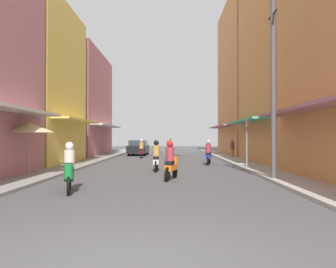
{
  "coord_description": "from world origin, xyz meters",
  "views": [
    {
      "loc": [
        0.54,
        -4.82,
        1.73
      ],
      "look_at": [
        0.32,
        16.76,
        1.94
      ],
      "focal_mm": 36.66,
      "sensor_mm": 36.0,
      "label": 1
    }
  ],
  "objects": [
    {
      "name": "utility_pole",
      "position": [
        4.58,
        8.79,
        3.69
      ],
      "size": [
        0.2,
        1.2,
        7.23
      ],
      "color": "#4C4C4F",
      "rests_on": "ground"
    },
    {
      "name": "vendor_umbrella",
      "position": [
        -5.51,
        9.7,
        2.15
      ],
      "size": [
        2.09,
        2.09,
        2.38
      ],
      "color": "#99999E",
      "rests_on": "ground"
    },
    {
      "name": "parked_car",
      "position": [
        -2.66,
        28.27,
        0.74
      ],
      "size": [
        1.86,
        4.14,
        1.45
      ],
      "color": "black",
      "rests_on": "ground"
    },
    {
      "name": "pedestrian_far",
      "position": [
        5.52,
        23.28,
        0.81
      ],
      "size": [
        0.34,
        0.34,
        1.63
      ],
      "color": "#BF8C3F",
      "rests_on": "ground"
    },
    {
      "name": "motorbike_blue",
      "position": [
        2.89,
        16.83,
        0.7
      ],
      "size": [
        0.62,
        1.79,
        1.58
      ],
      "color": "black",
      "rests_on": "ground"
    },
    {
      "name": "motorbike_maroon",
      "position": [
        -1.98,
        23.89,
        0.7
      ],
      "size": [
        0.55,
        1.81,
        1.58
      ],
      "color": "black",
      "rests_on": "ground"
    },
    {
      "name": "motorbike_white",
      "position": [
        -0.22,
        12.59,
        0.7
      ],
      "size": [
        0.55,
        1.81,
        1.58
      ],
      "color": "black",
      "rests_on": "ground"
    },
    {
      "name": "sidewalk_right",
      "position": [
        5.14,
        16.71,
        0.06
      ],
      "size": [
        1.61,
        49.42,
        0.12
      ],
      "primitive_type": "cube",
      "color": "#ADA89E",
      "rests_on": "ground"
    },
    {
      "name": "sidewalk_left",
      "position": [
        -5.14,
        16.71,
        0.06
      ],
      "size": [
        1.61,
        49.42,
        0.12
      ],
      "primitive_type": "cube",
      "color": "gray",
      "rests_on": "ground"
    },
    {
      "name": "building_left_mid",
      "position": [
        -8.93,
        16.96,
        5.05
      ],
      "size": [
        7.05,
        8.09,
        10.11
      ],
      "color": "#EFD159",
      "rests_on": "ground"
    },
    {
      "name": "building_left_far",
      "position": [
        -8.93,
        27.05,
        4.77
      ],
      "size": [
        7.05,
        10.65,
        9.55
      ],
      "color": "#B7727F",
      "rests_on": "ground"
    },
    {
      "name": "motorbike_red",
      "position": [
        0.36,
        22.89,
        0.7
      ],
      "size": [
        0.7,
        1.76,
        1.58
      ],
      "color": "black",
      "rests_on": "ground"
    },
    {
      "name": "motorbike_black",
      "position": [
        0.4,
        30.39,
        0.7
      ],
      "size": [
        0.56,
        1.8,
        1.58
      ],
      "color": "black",
      "rests_on": "ground"
    },
    {
      "name": "motorbike_green",
      "position": [
        -2.69,
        5.97,
        0.7
      ],
      "size": [
        0.67,
        1.77,
        1.58
      ],
      "color": "black",
      "rests_on": "ground"
    },
    {
      "name": "building_right_far",
      "position": [
        8.93,
        29.17,
        7.53
      ],
      "size": [
        7.05,
        11.83,
        15.08
      ],
      "color": "#D88C4C",
      "rests_on": "ground"
    },
    {
      "name": "motorbike_orange",
      "position": [
        0.53,
        9.12,
        0.7
      ],
      "size": [
        0.67,
        1.77,
        1.58
      ],
      "color": "black",
      "rests_on": "ground"
    },
    {
      "name": "building_right_mid",
      "position": [
        8.93,
        17.95,
        8.24
      ],
      "size": [
        7.05,
        9.55,
        16.48
      ],
      "color": "#D88C4C",
      "rests_on": "ground"
    },
    {
      "name": "ground_plane",
      "position": [
        0.0,
        16.71,
        0.0
      ],
      "size": [
        91.13,
        91.13,
        0.0
      ],
      "primitive_type": "plane",
      "color": "#4C4C4F"
    },
    {
      "name": "street_sign_no_entry",
      "position": [
        4.48,
        13.14,
        1.72
      ],
      "size": [
        0.07,
        0.6,
        2.65
      ],
      "color": "gray",
      "rests_on": "ground"
    }
  ]
}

